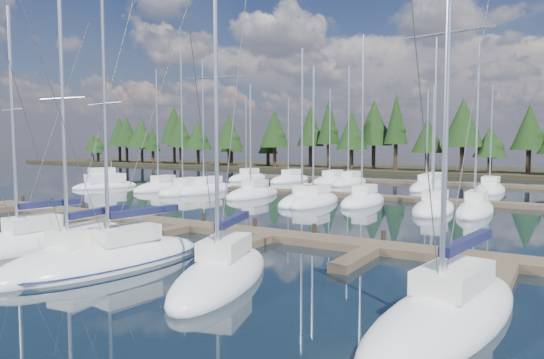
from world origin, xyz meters
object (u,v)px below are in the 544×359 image
Objects in this scene: front_sailboat_6 at (447,314)px; main_dock at (187,227)px; front_sailboat_3 at (76,260)px; front_sailboat_4 at (118,259)px; motor_yacht_left at (105,184)px; front_sailboat_2 at (27,244)px; front_sailboat_5 at (222,275)px.

main_dock is at bearing 155.56° from front_sailboat_6.
front_sailboat_4 is at bearing 35.58° from front_sailboat_3.
motor_yacht_left is (-44.96, 24.67, 0.16)m from front_sailboat_6.
front_sailboat_2 is 20.40m from front_sailboat_6.
front_sailboat_4 is at bearing 2.94° from front_sailboat_2.
motor_yacht_left is (-29.46, 26.02, 0.17)m from front_sailboat_3.
front_sailboat_2 is (-3.29, -8.39, 0.09)m from main_dock.
front_sailboat_5 reaches higher than front_sailboat_3.
front_sailboat_3 is 39.31m from motor_yacht_left.
motor_yacht_left is at bearing 138.55° from front_sailboat_3.
front_sailboat_4 is (1.47, 1.05, -0.01)m from front_sailboat_3.
main_dock is 3.31× the size of front_sailboat_3.
front_sailboat_3 is 1.57× the size of motor_yacht_left.
front_sailboat_4 reaches higher than main_dock.
front_sailboat_6 is (17.10, -7.77, 0.09)m from main_dock.
front_sailboat_6 is (8.45, 0.03, -0.01)m from front_sailboat_5.
front_sailboat_2 is 0.83× the size of front_sailboat_6.
front_sailboat_3 is at bearing -169.37° from front_sailboat_5.
front_sailboat_6 is (20.39, 0.62, 0.00)m from front_sailboat_2.
front_sailboat_6 is 1.82× the size of motor_yacht_left.
front_sailboat_4 is at bearing -69.11° from main_dock.
front_sailboat_4 is at bearing -38.91° from motor_yacht_left.
front_sailboat_6 is at bearing -28.76° from motor_yacht_left.
motor_yacht_left is (-30.94, 24.97, 0.18)m from front_sailboat_4.
front_sailboat_3 reaches higher than front_sailboat_4.
front_sailboat_5 is (5.57, 0.27, 0.02)m from front_sailboat_4.
front_sailboat_4 is 14.02m from front_sailboat_6.
front_sailboat_5 is at bearing 2.74° from front_sailboat_4.
motor_yacht_left is (-27.86, 16.90, 0.25)m from main_dock.
front_sailboat_2 is 35.26m from motor_yacht_left.
front_sailboat_3 is (1.61, -9.12, 0.08)m from main_dock.
front_sailboat_2 is at bearing -45.84° from motor_yacht_left.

